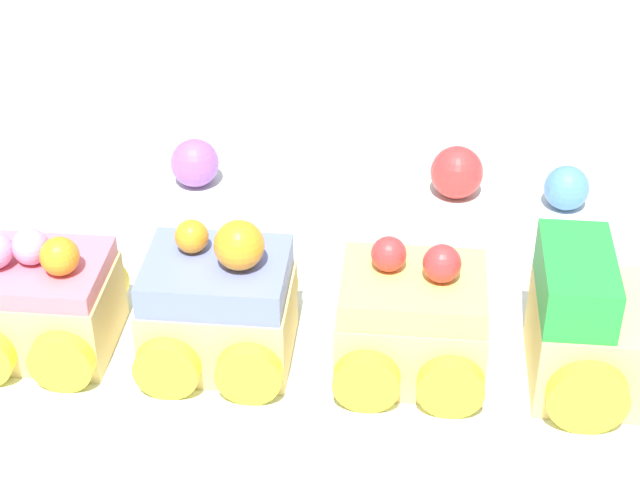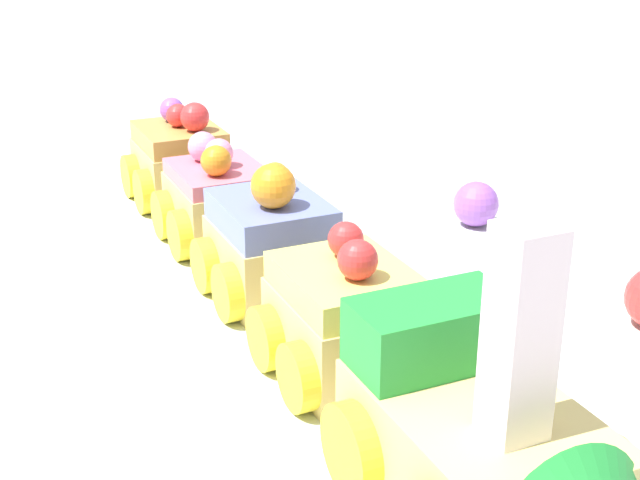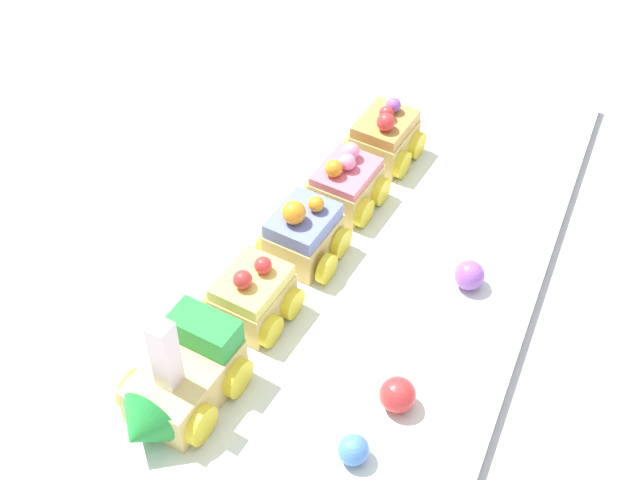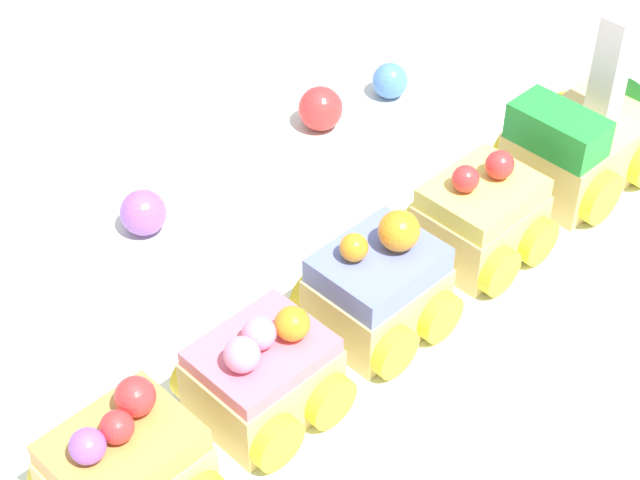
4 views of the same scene
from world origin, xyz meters
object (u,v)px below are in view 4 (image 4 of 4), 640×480
cake_car_blueberry (378,289)px  gumball_red (321,109)px  cake_train_locomotive (590,136)px  gumball_blue (390,81)px  cake_car_lemon (480,219)px  gumball_purple (143,212)px  cake_car_strawberry (263,376)px  cake_car_caramel (126,471)px

cake_car_blueberry → gumball_red: size_ratio=2.50×
gumball_red → cake_train_locomotive: bearing=-67.8°
cake_car_blueberry → cake_train_locomotive: bearing=0.0°
cake_car_blueberry → gumball_blue: cake_car_blueberry is taller
cake_car_blueberry → gumball_red: bearing=54.8°
cake_car_lemon → cake_car_blueberry: (-0.08, 0.01, 0.00)m
cake_car_lemon → gumball_red: 0.15m
gumball_blue → gumball_red: bearing=166.0°
cake_train_locomotive → gumball_purple: cake_train_locomotive is taller
cake_car_blueberry → cake_car_strawberry: size_ratio=1.00×
cake_car_lemon → gumball_blue: bearing=60.4°
cake_car_lemon → cake_car_strawberry: size_ratio=1.00×
gumball_red → gumball_blue: size_ratio=1.19×
cake_car_caramel → gumball_blue: bearing=23.5°
cake_train_locomotive → gumball_red: (-0.06, 0.16, -0.01)m
cake_train_locomotive → cake_car_caramel: size_ratio=1.64×
gumball_red → gumball_purple: bearing=173.6°
cake_train_locomotive → cake_car_blueberry: bearing=-180.0°
cake_car_blueberry → cake_car_strawberry: bearing=-179.8°
gumball_purple → cake_train_locomotive: bearing=-39.8°
cake_car_caramel → cake_train_locomotive: bearing=-0.0°
gumball_purple → cake_car_caramel: bearing=-136.6°
cake_car_strawberry → gumball_red: size_ratio=2.50×
cake_car_lemon → gumball_red: cake_car_lemon is taller
cake_car_caramel → gumball_blue: size_ratio=2.98×
cake_car_lemon → cake_car_blueberry: size_ratio=1.00×
cake_car_lemon → cake_car_caramel: size_ratio=1.00×
cake_train_locomotive → cake_car_caramel: cake_train_locomotive is taller
cake_car_blueberry → gumball_purple: (-0.02, 0.15, -0.01)m
cake_car_blueberry → cake_car_caramel: 0.16m
cake_car_strawberry → gumball_purple: cake_car_strawberry is taller
cake_car_lemon → cake_car_caramel: 0.25m
cake_car_lemon → gumball_purple: (-0.11, 0.16, -0.01)m
cake_car_blueberry → cake_car_caramel: bearing=179.9°
cake_car_lemon → gumball_blue: size_ratio=2.98×
cake_car_lemon → cake_car_strawberry: cake_car_lemon is taller
cake_train_locomotive → gumball_blue: bearing=99.9°
cake_train_locomotive → cake_car_lemon: cake_train_locomotive is taller
cake_train_locomotive → cake_car_lemon: bearing=180.0°
cake_train_locomotive → cake_car_strawberry: size_ratio=1.64×
cake_car_lemon → cake_car_caramel: bearing=180.0°
cake_car_lemon → cake_car_strawberry: bearing=-179.9°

